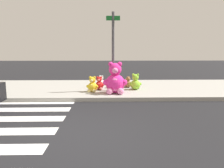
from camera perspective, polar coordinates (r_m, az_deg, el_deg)
The scene contains 10 objects.
ground_plane at distance 4.94m, azimuth -10.26°, elevation -13.26°, with size 60.00×60.00×0.00m, color black.
sidewalk at distance 9.90m, azimuth -5.66°, elevation -1.22°, with size 28.00×4.40×0.15m, color #9E9B93.
sign_pole at distance 8.90m, azimuth 0.28°, elevation 9.12°, with size 0.56×0.11×3.20m.
plush_pink_large at distance 8.41m, azimuth 0.83°, elevation 0.87°, with size 0.95×0.84×1.24m.
plush_yellow at distance 8.75m, azimuth -5.25°, elevation -0.42°, with size 0.49×0.45×0.64m.
plush_white at distance 9.97m, azimuth -2.98°, elevation 0.53°, with size 0.37×0.37×0.52m.
plush_tan at distance 9.66m, azimuth 0.86°, elevation 0.42°, with size 0.39×0.45×0.58m.
plush_brown at distance 9.73m, azimuth 4.22°, elevation 0.26°, with size 0.36×0.35×0.50m.
plush_lime at distance 9.26m, azimuth 6.25°, elevation 0.25°, with size 0.53×0.49×0.69m.
plush_red at distance 9.21m, azimuth -3.45°, elevation -0.07°, with size 0.44×0.40×0.57m.
Camera 1 is at (0.75, -4.50, 1.89)m, focal length 34.32 mm.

